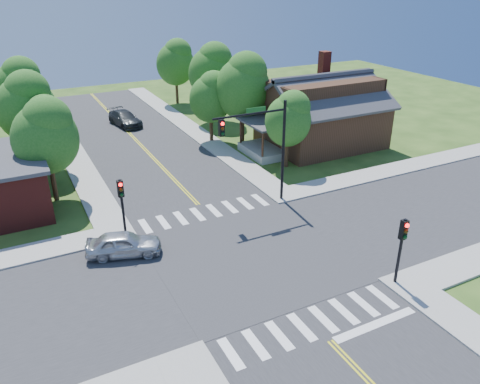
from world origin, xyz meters
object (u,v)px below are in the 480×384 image
house_ne (321,110)px  signal_mast_ne (262,139)px  signal_pole_nw (121,197)px  car_dgrey (125,119)px  car_silver (124,244)px  signal_pole_se (402,240)px

house_ne → signal_mast_ne: bearing=-142.3°
signal_mast_ne → signal_pole_nw: (-9.51, -0.01, -2.19)m
signal_mast_ne → car_dgrey: (-3.53, 22.93, -4.11)m
signal_pole_nw → car_silver: 2.91m
signal_mast_ne → car_dgrey: 23.56m
signal_mast_ne → signal_pole_se: (1.69, -11.21, -2.19)m
signal_pole_se → house_ne: size_ratio=0.29×
signal_pole_nw → car_silver: signal_pole_nw is taller
house_ne → car_silver: house_ne is taller
signal_pole_nw → signal_mast_ne: bearing=0.1°
signal_pole_se → car_dgrey: 34.59m
signal_pole_se → car_silver: size_ratio=0.84×
signal_mast_ne → house_ne: (11.19, 8.65, -1.52)m
signal_pole_nw → car_dgrey: 23.79m
signal_mast_ne → car_dgrey: size_ratio=1.33×
signal_pole_nw → signal_pole_se: bearing=-45.0°
signal_pole_se → house_ne: 22.03m
signal_pole_nw → car_dgrey: (5.98, 22.94, -1.92)m
signal_pole_se → signal_pole_nw: 15.84m
signal_pole_nw → car_silver: (-0.61, -2.08, -1.95)m
signal_mast_ne → signal_pole_se: bearing=-81.4°
signal_pole_se → signal_mast_ne: bearing=98.6°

